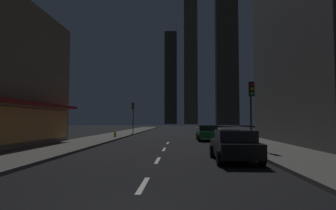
{
  "coord_description": "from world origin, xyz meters",
  "views": [
    {
      "loc": [
        1.11,
        -5.3,
        1.9
      ],
      "look_at": [
        0.0,
        19.27,
        3.21
      ],
      "focal_mm": 30.85,
      "sensor_mm": 36.0,
      "label": 1
    }
  ],
  "objects_px": {
    "traffic_light_near_right": "(251,100)",
    "traffic_light_far_left": "(133,111)",
    "street_lamp_right": "(310,24)",
    "car_parked_far": "(208,133)",
    "car_parked_near": "(235,145)",
    "fire_hydrant_far_left": "(115,134)"
  },
  "relations": [
    {
      "from": "traffic_light_near_right",
      "to": "traffic_light_far_left",
      "type": "height_order",
      "value": "same"
    },
    {
      "from": "street_lamp_right",
      "to": "car_parked_far",
      "type": "bearing_deg",
      "value": 95.71
    },
    {
      "from": "traffic_light_far_left",
      "to": "car_parked_far",
      "type": "bearing_deg",
      "value": -52.97
    },
    {
      "from": "car_parked_near",
      "to": "car_parked_far",
      "type": "distance_m",
      "value": 13.74
    },
    {
      "from": "fire_hydrant_far_left",
      "to": "car_parked_near",
      "type": "bearing_deg",
      "value": -60.5
    },
    {
      "from": "car_parked_near",
      "to": "fire_hydrant_far_left",
      "type": "distance_m",
      "value": 19.29
    },
    {
      "from": "car_parked_near",
      "to": "street_lamp_right",
      "type": "xyz_separation_m",
      "value": [
        1.78,
        -4.08,
        4.33
      ]
    },
    {
      "from": "car_parked_far",
      "to": "traffic_light_near_right",
      "type": "relative_size",
      "value": 1.01
    },
    {
      "from": "car_parked_far",
      "to": "fire_hydrant_far_left",
      "type": "height_order",
      "value": "car_parked_far"
    },
    {
      "from": "fire_hydrant_far_left",
      "to": "traffic_light_near_right",
      "type": "bearing_deg",
      "value": -47.05
    },
    {
      "from": "car_parked_near",
      "to": "fire_hydrant_far_left",
      "type": "height_order",
      "value": "car_parked_near"
    },
    {
      "from": "street_lamp_right",
      "to": "traffic_light_far_left",
      "type": "bearing_deg",
      "value": 110.01
    },
    {
      "from": "car_parked_far",
      "to": "traffic_light_far_left",
      "type": "height_order",
      "value": "traffic_light_far_left"
    },
    {
      "from": "car_parked_near",
      "to": "car_parked_far",
      "type": "xyz_separation_m",
      "value": [
        0.0,
        13.74,
        0.0
      ]
    },
    {
      "from": "fire_hydrant_far_left",
      "to": "traffic_light_far_left",
      "type": "xyz_separation_m",
      "value": [
        0.4,
        9.01,
        2.74
      ]
    },
    {
      "from": "traffic_light_near_right",
      "to": "street_lamp_right",
      "type": "relative_size",
      "value": 0.64
    },
    {
      "from": "car_parked_far",
      "to": "traffic_light_far_left",
      "type": "relative_size",
      "value": 1.01
    },
    {
      "from": "street_lamp_right",
      "to": "fire_hydrant_far_left",
      "type": "bearing_deg",
      "value": 118.39
    },
    {
      "from": "traffic_light_near_right",
      "to": "traffic_light_far_left",
      "type": "bearing_deg",
      "value": 117.36
    },
    {
      "from": "car_parked_near",
      "to": "traffic_light_far_left",
      "type": "height_order",
      "value": "traffic_light_far_left"
    },
    {
      "from": "car_parked_near",
      "to": "car_parked_far",
      "type": "relative_size",
      "value": 1.0
    },
    {
      "from": "traffic_light_far_left",
      "to": "traffic_light_near_right",
      "type": "bearing_deg",
      "value": -62.64
    }
  ]
}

